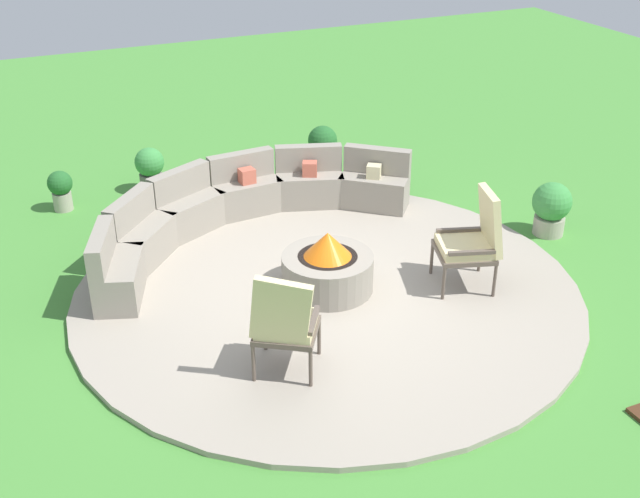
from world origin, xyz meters
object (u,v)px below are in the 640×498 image
at_px(curved_stone_bench, 236,209).
at_px(lounge_chair_front_right, 474,239).
at_px(potted_plant_1, 551,207).
at_px(potted_plant_3, 150,168).
at_px(potted_plant_2, 61,189).
at_px(fire_pit, 328,267).
at_px(potted_plant_0, 323,150).
at_px(lounge_chair_front_left, 284,322).

height_order(curved_stone_bench, lounge_chair_front_right, lounge_chair_front_right).
bearing_deg(potted_plant_1, potted_plant_3, 141.85).
distance_m(potted_plant_1, potted_plant_2, 6.34).
height_order(fire_pit, lounge_chair_front_right, lounge_chair_front_right).
bearing_deg(lounge_chair_front_right, potted_plant_0, 20.49).
relative_size(fire_pit, curved_stone_bench, 0.23).
xyz_separation_m(fire_pit, lounge_chair_front_left, (-0.98, -1.22, 0.30)).
bearing_deg(potted_plant_0, potted_plant_3, 169.82).
bearing_deg(potted_plant_3, potted_plant_0, -10.18).
bearing_deg(potted_plant_3, lounge_chair_front_left, -88.49).
relative_size(fire_pit, potted_plant_2, 1.82).
relative_size(lounge_chair_front_left, lounge_chair_front_right, 0.98).
bearing_deg(potted_plant_1, lounge_chair_front_left, -161.07).
bearing_deg(potted_plant_3, potted_plant_1, -38.15).
xyz_separation_m(lounge_chair_front_left, potted_plant_0, (2.31, 4.31, -0.22)).
distance_m(lounge_chair_front_right, potted_plant_2, 5.50).
xyz_separation_m(curved_stone_bench, potted_plant_3, (-0.65, 1.80, -0.01)).
xyz_separation_m(potted_plant_0, potted_plant_1, (1.81, -2.90, -0.03)).
distance_m(potted_plant_0, potted_plant_1, 3.42).
bearing_deg(fire_pit, potted_plant_1, 3.47).
bearing_deg(potted_plant_1, lounge_chair_front_right, -155.87).
bearing_deg(potted_plant_0, lounge_chair_front_right, -87.65).
relative_size(curved_stone_bench, potted_plant_2, 7.98).
relative_size(curved_stone_bench, potted_plant_0, 5.84).
distance_m(lounge_chair_front_left, potted_plant_2, 4.83).
xyz_separation_m(lounge_chair_front_right, potted_plant_0, (-0.15, 3.64, -0.23)).
xyz_separation_m(lounge_chair_front_right, potted_plant_3, (-2.58, 4.08, -0.27)).
bearing_deg(potted_plant_0, curved_stone_bench, -142.60).
height_order(lounge_chair_front_left, potted_plant_0, lounge_chair_front_left).
bearing_deg(curved_stone_bench, lounge_chair_front_right, -49.82).
bearing_deg(potted_plant_2, lounge_chair_front_right, -46.07).
xyz_separation_m(fire_pit, potted_plant_1, (3.14, 0.19, 0.05)).
distance_m(curved_stone_bench, potted_plant_3, 1.91).
xyz_separation_m(potted_plant_1, potted_plant_3, (-4.25, 3.33, -0.02)).
xyz_separation_m(potted_plant_1, potted_plant_2, (-5.47, 3.21, -0.06)).
bearing_deg(potted_plant_3, lounge_chair_front_right, -57.66).
height_order(potted_plant_0, potted_plant_3, potted_plant_0).
bearing_deg(curved_stone_bench, potted_plant_3, 110.03).
distance_m(curved_stone_bench, potted_plant_1, 3.91).
height_order(curved_stone_bench, lounge_chair_front_left, lounge_chair_front_left).
bearing_deg(curved_stone_bench, potted_plant_1, -23.19).
height_order(lounge_chair_front_left, potted_plant_2, lounge_chair_front_left).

